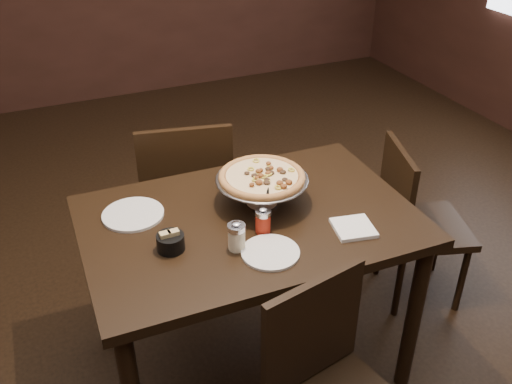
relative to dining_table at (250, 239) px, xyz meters
name	(u,v)px	position (x,y,z in m)	size (l,w,h in m)	color
room	(255,69)	(0.03, 0.01, 0.70)	(6.04, 7.04, 2.84)	black
dining_table	(250,239)	(0.00, 0.00, 0.00)	(1.31, 0.89, 0.81)	black
pizza_stand	(262,177)	(0.08, 0.07, 0.23)	(0.37, 0.37, 0.15)	silver
parmesan_shaker	(237,236)	(-0.12, -0.17, 0.16)	(0.07, 0.07, 0.11)	#F8E9C0
pepper_flake_shaker	(263,220)	(0.01, -0.11, 0.16)	(0.06, 0.06, 0.11)	maroon
packet_caddy	(171,242)	(-0.34, -0.07, 0.14)	(0.10, 0.10, 0.08)	black
napkin_stack	(353,228)	(0.33, -0.24, 0.11)	(0.15, 0.15, 0.02)	white
plate_left	(133,214)	(-0.41, 0.19, 0.11)	(0.24, 0.24, 0.01)	white
plate_near	(270,252)	(-0.02, -0.24, 0.11)	(0.21, 0.21, 0.01)	white
serving_spatula	(268,190)	(0.07, -0.03, 0.23)	(0.17, 0.17, 0.03)	silver
chair_far	(186,196)	(-0.05, 0.69, -0.18)	(0.53, 0.53, 0.95)	black
chair_side	(414,219)	(0.93, 0.11, -0.23)	(0.50, 0.50, 0.86)	black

